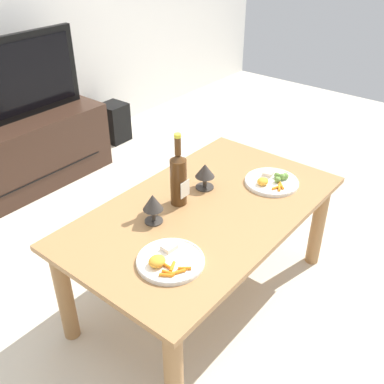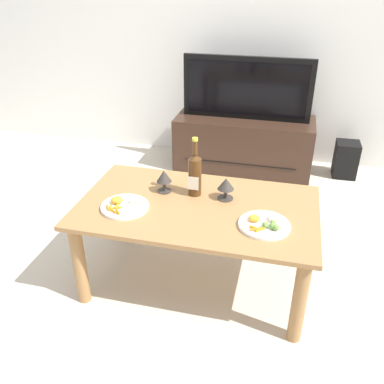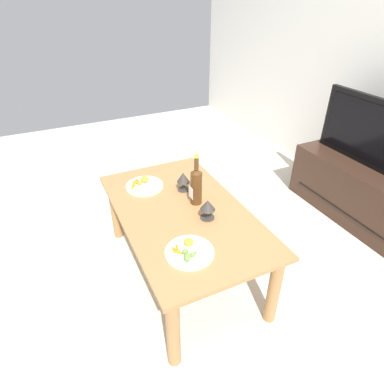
% 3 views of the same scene
% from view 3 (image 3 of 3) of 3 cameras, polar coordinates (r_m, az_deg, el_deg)
% --- Properties ---
extents(ground_plane, '(6.40, 6.40, 0.00)m').
position_cam_3_polar(ground_plane, '(2.34, -1.53, -13.51)').
color(ground_plane, beige).
extents(dining_table, '(1.26, 0.74, 0.51)m').
position_cam_3_polar(dining_table, '(2.06, -1.70, -5.20)').
color(dining_table, '#9E7042').
rests_on(dining_table, ground_plane).
extents(tv_stand, '(1.19, 0.48, 0.47)m').
position_cam_3_polar(tv_stand, '(3.04, 27.62, -0.11)').
color(tv_stand, '#382319').
rests_on(tv_stand, ground_plane).
extents(tv_screen, '(1.08, 0.05, 0.52)m').
position_cam_3_polar(tv_screen, '(2.84, 30.09, 8.33)').
color(tv_screen, black).
rests_on(tv_screen, tv_stand).
extents(wine_bottle, '(0.07, 0.07, 0.33)m').
position_cam_3_polar(wine_bottle, '(2.01, 0.74, 1.26)').
color(wine_bottle, '#4C2D14').
rests_on(wine_bottle, dining_table).
extents(goblet_left, '(0.08, 0.08, 0.13)m').
position_cam_3_polar(goblet_left, '(2.16, -1.54, 2.38)').
color(goblet_left, '#38332D').
rests_on(goblet_left, dining_table).
extents(goblet_right, '(0.09, 0.09, 0.12)m').
position_cam_3_polar(goblet_right, '(1.90, 2.74, -2.48)').
color(goblet_right, '#38332D').
rests_on(goblet_right, dining_table).
extents(dinner_plate_left, '(0.25, 0.25, 0.05)m').
position_cam_3_polar(dinner_plate_left, '(2.26, -8.24, 1.21)').
color(dinner_plate_left, white).
rests_on(dinner_plate_left, dining_table).
extents(dinner_plate_right, '(0.26, 0.26, 0.05)m').
position_cam_3_polar(dinner_plate_right, '(1.70, -0.43, -10.31)').
color(dinner_plate_right, white).
rests_on(dinner_plate_right, dining_table).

